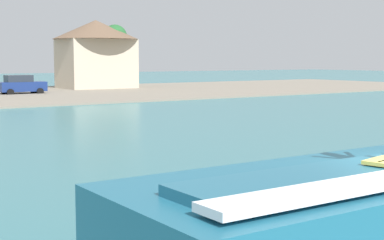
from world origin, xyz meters
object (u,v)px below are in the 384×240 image
object	(u,v)px
car_far_shore	(21,85)
house_gabled_white	(96,49)
wave_crest	(358,213)
tree_tall_bare	(115,38)

from	to	relation	value
car_far_shore	house_gabled_white	world-z (taller)	house_gabled_white
house_gabled_white	wave_crest	bearing A→B (deg)	-110.48
wave_crest	tree_tall_bare	distance (m)	57.63
wave_crest	tree_tall_bare	size ratio (longest dim) A/B	1.20
car_far_shore	tree_tall_bare	distance (m)	14.12
wave_crest	house_gabled_white	bearing A→B (deg)	69.52
car_far_shore	tree_tall_bare	size ratio (longest dim) A/B	0.60
wave_crest	car_far_shore	bearing A→B (deg)	78.55
wave_crest	car_far_shore	distance (m)	49.02
wave_crest	house_gabled_white	distance (m)	57.67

